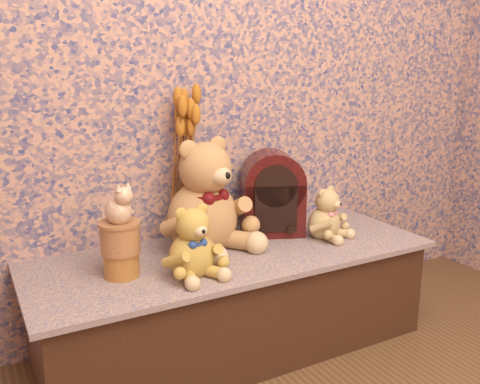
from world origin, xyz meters
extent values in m
cube|color=#384073|center=(0.00, 1.50, 1.30)|extent=(3.00, 0.10, 2.60)
cube|color=#3C477B|center=(0.00, 1.22, 0.20)|extent=(1.51, 0.58, 0.39)
cylinder|color=tan|center=(-0.11, 1.42, 0.48)|extent=(0.13, 0.13, 0.18)
cylinder|color=gold|center=(-0.43, 1.20, 0.43)|extent=(0.13, 0.13, 0.08)
cylinder|color=tan|center=(-0.43, 1.20, 0.53)|extent=(0.14, 0.14, 0.10)
camera|label=1|loc=(-0.85, -0.39, 1.08)|focal=38.76mm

